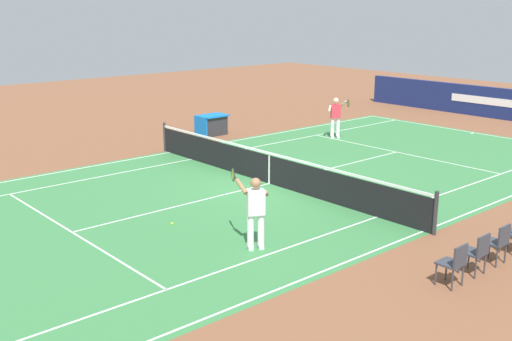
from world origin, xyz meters
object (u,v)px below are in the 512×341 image
Objects in this scene: tennis_player_far at (336,115)px; equipment_cart_tarped at (212,125)px; spectator_chair_6 at (477,251)px; spectator_chair_5 at (498,241)px; spectator_chair_7 at (454,262)px; tennis_player_near at (255,209)px; tennis_ball at (172,224)px; tennis_net at (269,168)px.

equipment_cart_tarped is (3.52, -3.78, -0.49)m from tennis_player_far.
tennis_player_far is 13.50m from spectator_chair_6.
tennis_player_far is 13.02m from spectator_chair_5.
spectator_chair_6 is 15.32m from equipment_cart_tarped.
tennis_player_far is 1.93× the size of spectator_chair_7.
spectator_chair_6 is (-2.44, 3.97, -0.41)m from tennis_player_near.
spectator_chair_6 and spectator_chair_7 have the same top height.
spectator_chair_5 is at bearing 120.38° from tennis_ball.
tennis_ball is (10.94, 4.40, -0.90)m from tennis_player_far.
tennis_player_near is 12.49m from tennis_player_far.
tennis_player_near reaches higher than spectator_chair_6.
tennis_player_near is 1.93× the size of spectator_chair_6.
spectator_chair_5 is at bearing 86.27° from tennis_net.
spectator_chair_7 is (-1.61, 3.97, -0.41)m from tennis_player_near.
spectator_chair_7 is (8.80, 10.89, -0.41)m from tennis_player_far.
spectator_chair_5 is (0.50, 7.63, 0.03)m from tennis_net.
tennis_ball is at bearing -65.38° from spectator_chair_6.
spectator_chair_7 reaches higher than equipment_cart_tarped.
tennis_player_far reaches higher than tennis_net.
tennis_net reaches higher than spectator_chair_6.
equipment_cart_tarped is (-7.42, -8.18, 0.40)m from tennis_ball.
spectator_chair_5 is at bearing 180.00° from spectator_chair_6.
spectator_chair_5 is 0.83m from spectator_chair_6.
spectator_chair_6 is (7.97, 10.89, -0.41)m from tennis_player_far.
spectator_chair_5 is 0.70× the size of equipment_cart_tarped.
tennis_player_far is at bearing -158.08° from tennis_ball.
tennis_player_far reaches higher than equipment_cart_tarped.
spectator_chair_5 is at bearing 76.15° from equipment_cart_tarped.
spectator_chair_5 is 1.00× the size of spectator_chair_6.
tennis_net is 13.30× the size of spectator_chair_7.
spectator_chair_5 is 1.00× the size of spectator_chair_7.
spectator_chair_7 is at bearing 108.26° from tennis_ball.
tennis_player_near is 1.93× the size of spectator_chair_7.
spectator_chair_5 is at bearing 129.46° from tennis_player_near.
tennis_player_far reaches higher than spectator_chair_6.
tennis_player_near is at bearing 33.61° from tennis_player_far.
equipment_cart_tarped is at bearing -109.79° from spectator_chair_7.
spectator_chair_6 is at bearing 114.62° from tennis_ball.
spectator_chair_7 is 15.58m from equipment_cart_tarped.
tennis_net is at bearing -93.73° from spectator_chair_5.
spectator_chair_5 reaches higher than equipment_cart_tarped.
tennis_player_near reaches higher than tennis_ball.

